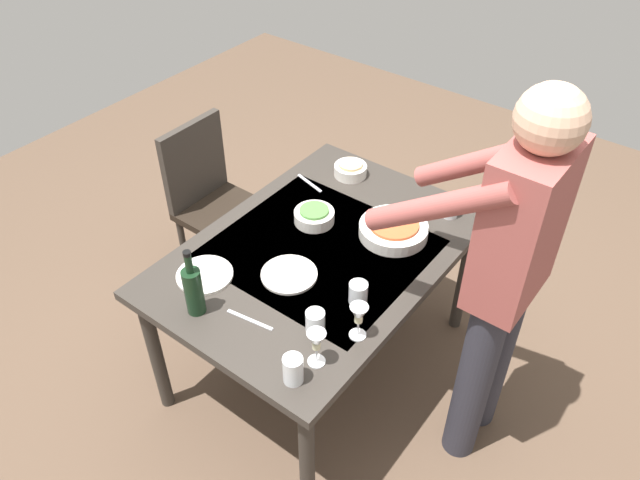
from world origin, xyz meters
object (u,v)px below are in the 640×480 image
object	(u,v)px
water_cup_near_left	(315,322)
side_bowl_salad	(314,216)
serving_bowl_pasta	(394,229)
chair_near	(211,195)
wine_glass_left	(359,316)
dining_table	(320,262)
wine_glass_right	(316,342)
person_server	(504,272)
side_bowl_bread	(350,169)
dinner_plate_far	(290,275)
water_cup_near_right	(450,207)
dinner_plate_near	(205,275)
water_cup_far_right	(358,293)
wine_bottle	(193,290)
water_cup_far_left	(293,369)

from	to	relation	value
water_cup_near_left	side_bowl_salad	world-z (taller)	water_cup_near_left
serving_bowl_pasta	chair_near	bearing A→B (deg)	-85.76
chair_near	wine_glass_left	size ratio (longest dim) A/B	6.03
dining_table	wine_glass_right	bearing A→B (deg)	36.21
person_server	wine_glass_right	size ratio (longest dim) A/B	11.19
wine_glass_left	side_bowl_bread	size ratio (longest dim) A/B	0.94
serving_bowl_pasta	side_bowl_salad	world-z (taller)	same
side_bowl_bread	dinner_plate_far	distance (m)	0.77
side_bowl_salad	serving_bowl_pasta	bearing A→B (deg)	111.87
serving_bowl_pasta	wine_glass_left	bearing A→B (deg)	19.87
chair_near	water_cup_near_right	distance (m)	1.27
dining_table	dinner_plate_near	xyz separation A→B (m)	(0.41, -0.27, 0.08)
side_bowl_salad	dinner_plate_near	distance (m)	0.57
wine_glass_right	water_cup_near_left	bearing A→B (deg)	-140.54
dining_table	water_cup_near_right	bearing A→B (deg)	149.13
dining_table	serving_bowl_pasta	bearing A→B (deg)	143.63
person_server	water_cup_far_right	bearing A→B (deg)	-60.88
wine_bottle	water_cup_far_right	xyz separation A→B (m)	(-0.41, 0.46, -0.07)
wine_glass_right	side_bowl_bread	world-z (taller)	wine_glass_right
chair_near	wine_glass_right	size ratio (longest dim) A/B	6.03
side_bowl_bread	water_cup_far_left	bearing A→B (deg)	26.37
chair_near	water_cup_far_right	xyz separation A→B (m)	(0.34, 1.17, 0.25)
wine_bottle	water_cup_far_right	size ratio (longest dim) A/B	3.34
side_bowl_salad	wine_bottle	bearing A→B (deg)	-1.80
chair_near	wine_glass_right	distance (m)	1.44
dining_table	water_cup_far_left	distance (m)	0.70
chair_near	wine_bottle	size ratio (longest dim) A/B	3.07
chair_near	wine_bottle	distance (m)	1.09
water_cup_far_left	water_cup_near_left	bearing A→B (deg)	-160.74
wine_bottle	water_cup_far_right	world-z (taller)	wine_bottle
side_bowl_bread	chair_near	bearing A→B (deg)	-62.13
chair_near	dinner_plate_near	xyz separation A→B (m)	(0.60, 0.60, 0.22)
chair_near	water_cup_near_right	xyz separation A→B (m)	(-0.35, 1.19, 0.26)
wine_glass_right	chair_near	bearing A→B (deg)	-118.79
wine_bottle	wine_glass_right	size ratio (longest dim) A/B	1.96
water_cup_near_left	dinner_plate_near	distance (m)	0.53
chair_near	side_bowl_bread	bearing A→B (deg)	117.87
water_cup_near_right	serving_bowl_pasta	bearing A→B (deg)	-24.82
wine_bottle	water_cup_near_right	distance (m)	1.21
water_cup_near_left	person_server	bearing A→B (deg)	133.81
wine_glass_left	side_bowl_bread	distance (m)	1.04
water_cup_far_right	side_bowl_salad	distance (m)	0.52
water_cup_near_left	side_bowl_salad	distance (m)	0.64
wine_bottle	serving_bowl_pasta	bearing A→B (deg)	157.01
wine_bottle	wine_glass_right	xyz separation A→B (m)	(-0.08, 0.51, -0.01)
wine_glass_right	dinner_plate_far	bearing A→B (deg)	-128.45
water_cup_near_right	person_server	bearing A→B (deg)	43.86
water_cup_near_right	water_cup_far_left	distance (m)	1.14
water_cup_near_left	dinner_plate_near	xyz separation A→B (m)	(0.04, -0.53, -0.04)
person_server	dinner_plate_near	distance (m)	1.16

